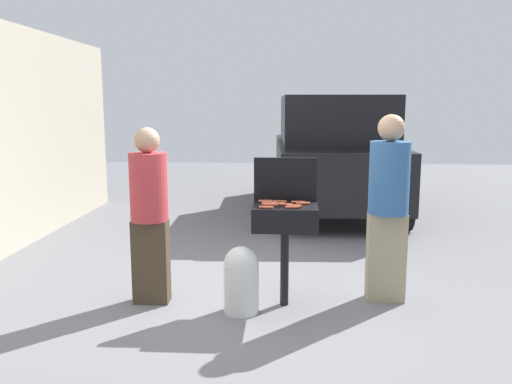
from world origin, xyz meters
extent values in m
plane|color=slate|center=(0.00, 0.00, 0.00)|extent=(24.00, 24.00, 0.00)
cylinder|color=black|center=(0.26, -0.10, 0.37)|extent=(0.08, 0.08, 0.74)
cube|color=black|center=(0.26, -0.10, 0.85)|extent=(0.60, 0.44, 0.22)
cube|color=black|center=(0.26, 0.12, 1.17)|extent=(0.60, 0.05, 0.42)
cylinder|color=#B74C33|center=(0.10, -0.27, 0.97)|extent=(0.13, 0.04, 0.03)
cylinder|color=#B74C33|center=(0.35, -0.19, 0.97)|extent=(0.13, 0.04, 0.03)
cylinder|color=#AD4228|center=(0.21, 0.02, 0.97)|extent=(0.13, 0.03, 0.03)
cylinder|color=#C6593D|center=(0.20, -0.08, 0.97)|extent=(0.13, 0.03, 0.03)
cylinder|color=#B74C33|center=(0.27, -0.12, 0.97)|extent=(0.13, 0.04, 0.03)
cylinder|color=#C6593D|center=(0.43, -0.05, 0.97)|extent=(0.13, 0.04, 0.03)
cylinder|color=#AD4228|center=(0.38, 0.00, 0.97)|extent=(0.13, 0.03, 0.03)
cylinder|color=#B74C33|center=(0.07, 0.04, 0.97)|extent=(0.13, 0.03, 0.03)
cylinder|color=#C6593D|center=(0.11, -0.05, 0.97)|extent=(0.13, 0.04, 0.03)
cylinder|color=#C6593D|center=(0.11, -0.12, 0.97)|extent=(0.13, 0.03, 0.03)
cylinder|color=#B74C33|center=(0.13, -0.15, 0.97)|extent=(0.13, 0.03, 0.03)
cylinder|color=#B74C33|center=(0.33, -0.25, 0.97)|extent=(0.13, 0.04, 0.03)
cylinder|color=silver|center=(-0.13, -0.30, 0.23)|extent=(0.32, 0.32, 0.46)
sphere|color=silver|center=(-0.13, -0.30, 0.46)|extent=(0.31, 0.31, 0.31)
cube|color=#3F3323|center=(-1.01, -0.10, 0.40)|extent=(0.33, 0.18, 0.80)
cylinder|color=#B23338|center=(-1.01, -0.10, 1.12)|extent=(0.35, 0.35, 0.64)
sphere|color=tan|center=(-1.01, -0.10, 1.56)|extent=(0.23, 0.23, 0.23)
cube|color=gray|center=(1.24, 0.08, 0.43)|extent=(0.36, 0.20, 0.86)
cylinder|color=#2D598C|center=(1.24, 0.08, 1.20)|extent=(0.38, 0.38, 0.68)
sphere|color=tan|center=(1.24, 0.08, 1.67)|extent=(0.25, 0.25, 0.25)
cube|color=black|center=(1.07, 4.49, 0.77)|extent=(2.04, 4.46, 0.90)
cube|color=black|center=(1.08, 4.29, 1.62)|extent=(1.84, 2.66, 0.80)
cylinder|color=black|center=(2.03, 2.98, 0.32)|extent=(0.24, 0.65, 0.64)
cylinder|color=black|center=(0.22, 2.92, 0.32)|extent=(0.24, 0.65, 0.64)
cylinder|color=black|center=(1.92, 6.06, 0.32)|extent=(0.24, 0.65, 0.64)
cylinder|color=black|center=(0.12, 6.00, 0.32)|extent=(0.24, 0.65, 0.64)
camera|label=1|loc=(0.27, -4.86, 1.89)|focal=36.83mm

